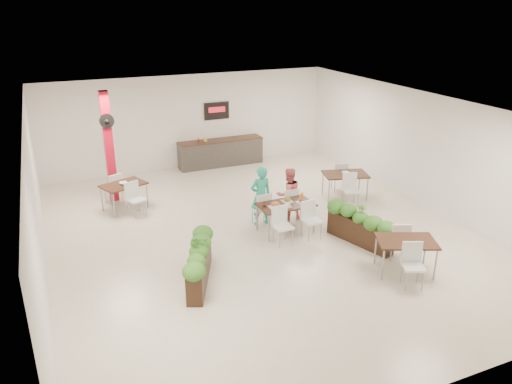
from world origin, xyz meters
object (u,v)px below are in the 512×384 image
main_table (286,208)px  diner_woman (288,194)px  red_column (109,146)px  diner_man (261,196)px  side_table_b (345,177)px  side_table_c (406,245)px  side_table_a (124,188)px  planter_right (360,225)px  service_counter (221,152)px  planter_left (199,259)px

main_table → diner_woman: 0.78m
red_column → diner_man: red_column is taller
red_column → side_table_b: red_column is taller
side_table_c → diner_woman: bearing=130.2°
side_table_b → side_table_a: bearing=-179.3°
diner_man → side_table_b: 3.14m
red_column → diner_woman: 5.31m
planter_right → side_table_a: planter_right is taller
red_column → main_table: bearing=-47.1°
red_column → side_table_a: size_ratio=1.93×
service_counter → main_table: bearing=-93.3°
diner_man → side_table_c: size_ratio=0.96×
diner_woman → planter_left: (-3.13, -2.12, -0.20)m
side_table_b → main_table: bearing=-136.2°
main_table → side_table_a: size_ratio=1.00×
red_column → service_counter: (4.00, 1.86, -1.15)m
main_table → diner_woman: bearing=58.0°
diner_woman → side_table_a: size_ratio=0.87×
diner_woman → side_table_a: 4.59m
planter_left → planter_right: size_ratio=1.02×
red_column → side_table_a: 1.33m
red_column → main_table: 5.47m
service_counter → side_table_b: bearing=-62.2°
red_column → side_table_b: 6.88m
diner_man → service_counter: bearing=-100.0°
planter_right → planter_left: bearing=-177.8°
diner_woman → side_table_b: size_ratio=0.86×
diner_woman → diner_man: bearing=-1.9°
main_table → side_table_b: (2.66, 1.39, -0.00)m
red_column → service_counter: bearing=25.0°
planter_left → planter_right: 4.06m
main_table → planter_left: planter_left is taller
planter_left → side_table_a: (-0.75, 4.56, 0.11)m
red_column → diner_woman: bearing=-38.8°
planter_right → side_table_b: planter_right is taller
planter_left → side_table_c: planter_left is taller
main_table → side_table_b: 3.00m
planter_left → side_table_a: 4.62m
diner_woman → planter_right: bearing=113.3°
service_counter → side_table_c: 8.70m
main_table → side_table_a: same height
red_column → side_table_c: bearing=-52.9°
main_table → side_table_b: size_ratio=0.99×
diner_woman → planter_right: (0.92, -1.97, -0.22)m
planter_left → side_table_a: bearing=99.4°
planter_right → side_table_b: 3.02m
service_counter → side_table_b: service_counter is taller
main_table → planter_left: size_ratio=0.88×
planter_right → red_column: bearing=133.6°
red_column → main_table: size_ratio=1.93×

